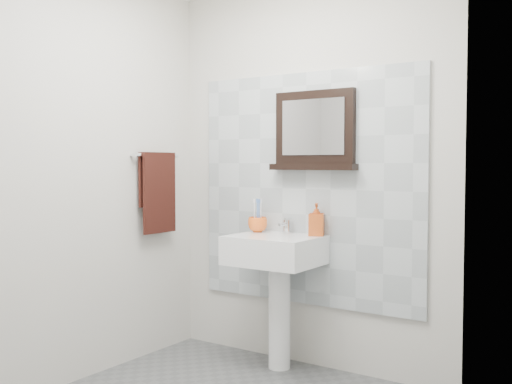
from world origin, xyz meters
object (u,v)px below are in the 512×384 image
toothbrush_cup (258,225)px  framed_mirror (315,133)px  pedestal_sink (276,265)px  soap_dispenser (316,219)px  hand_towel (158,186)px

toothbrush_cup → framed_mirror: bearing=12.6°
pedestal_sink → soap_dispenser: 0.38m
soap_dispenser → hand_towel: (-1.05, -0.32, 0.20)m
pedestal_sink → toothbrush_cup: bearing=153.8°
toothbrush_cup → soap_dispenser: size_ratio=0.61×
framed_mirror → hand_towel: (-1.01, -0.36, -0.35)m
soap_dispenser → hand_towel: bearing=174.3°
framed_mirror → toothbrush_cup: bearing=-167.4°
toothbrush_cup → hand_towel: size_ratio=0.23×
pedestal_sink → framed_mirror: (0.17, 0.19, 0.83)m
hand_towel → soap_dispenser: bearing=16.9°
pedestal_sink → toothbrush_cup: 0.33m
toothbrush_cup → soap_dispenser: 0.42m
toothbrush_cup → pedestal_sink: bearing=-26.2°
toothbrush_cup → hand_towel: bearing=-156.3°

